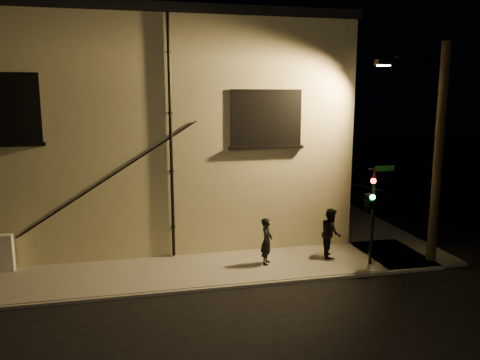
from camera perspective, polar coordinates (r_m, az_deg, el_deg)
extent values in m
plane|color=black|center=(14.70, 0.16, -12.90)|extent=(90.00, 90.00, 0.00)
cube|color=slate|center=(15.75, -12.03, -11.28)|extent=(20.00, 3.00, 0.12)
cube|color=slate|center=(23.92, 11.11, -3.77)|extent=(3.00, 16.00, 0.12)
cube|color=beige|center=(22.22, -12.77, 6.07)|extent=(16.00, 12.00, 8.50)
cube|color=black|center=(22.35, -13.24, 17.38)|extent=(16.20, 12.20, 0.30)
cube|color=black|center=(16.63, -26.87, 7.85)|extent=(2.20, 0.10, 2.20)
cube|color=black|center=(16.65, -26.86, 7.85)|extent=(1.98, 0.05, 1.98)
cube|color=black|center=(16.82, 3.23, 7.58)|extent=(2.60, 0.10, 2.00)
cube|color=#A5B28C|center=(16.84, 3.21, 7.59)|extent=(2.38, 0.05, 1.78)
cylinder|color=black|center=(16.20, -8.42, 4.94)|extent=(0.11, 0.11, 8.30)
cylinder|color=black|center=(16.39, -16.00, 0.09)|extent=(5.96, 0.04, 3.75)
cylinder|color=black|center=(16.37, -15.59, 0.31)|extent=(5.96, 0.04, 3.75)
imported|color=black|center=(16.00, 3.27, -7.45)|extent=(0.61, 0.69, 1.60)
imported|color=black|center=(16.94, 11.01, -6.33)|extent=(0.87, 1.00, 1.76)
cylinder|color=black|center=(16.37, 15.84, -4.45)|extent=(0.12, 0.12, 3.23)
imported|color=black|center=(16.01, 15.47, -2.24)|extent=(0.86, 1.99, 0.78)
sphere|color=#FF140C|center=(15.74, 15.95, -0.11)|extent=(0.17, 0.17, 0.17)
sphere|color=#14FF3F|center=(15.85, 15.86, -2.02)|extent=(0.17, 0.17, 0.17)
cube|color=#0C4C1E|center=(16.22, 17.21, 1.35)|extent=(0.70, 0.03, 0.18)
cylinder|color=black|center=(17.13, 23.03, 2.67)|extent=(0.31, 0.31, 7.52)
cylinder|color=black|center=(17.06, 20.46, 13.72)|extent=(1.91, 1.04, 0.10)
cube|color=black|center=(17.11, 17.10, 13.55)|extent=(0.55, 0.28, 0.18)
cube|color=#FFC672|center=(17.10, 17.08, 13.21)|extent=(0.42, 0.20, 0.04)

